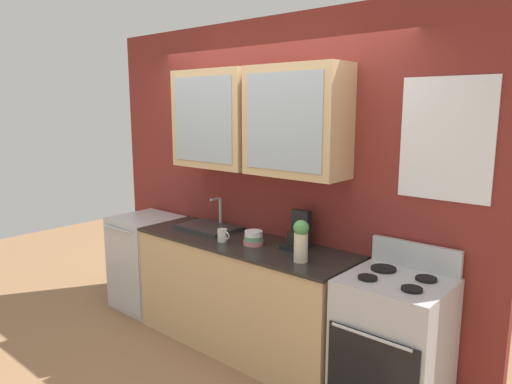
% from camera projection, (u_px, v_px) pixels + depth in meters
% --- Properties ---
extents(ground_plane, '(10.00, 10.00, 0.00)m').
position_uv_depth(ground_plane, '(242.00, 346.00, 4.01)').
color(ground_plane, '#936B47').
extents(back_wall_unit, '(3.85, 0.44, 2.71)m').
position_uv_depth(back_wall_unit, '(266.00, 165.00, 3.96)').
color(back_wall_unit, maroon).
rests_on(back_wall_unit, ground_plane).
extents(counter, '(1.97, 0.64, 0.92)m').
position_uv_depth(counter, '(242.00, 294.00, 3.93)').
color(counter, tan).
rests_on(counter, ground_plane).
extents(stove_range, '(0.64, 0.64, 1.10)m').
position_uv_depth(stove_range, '(393.00, 346.00, 3.07)').
color(stove_range, silver).
rests_on(stove_range, ground_plane).
extents(sink_faucet, '(0.52, 0.36, 0.27)m').
position_uv_depth(sink_faucet, '(209.00, 227.00, 4.22)').
color(sink_faucet, '#2D2D30').
rests_on(sink_faucet, counter).
extents(bowl_stack, '(0.16, 0.16, 0.11)m').
position_uv_depth(bowl_stack, '(254.00, 238.00, 3.74)').
color(bowl_stack, '#D87F84').
rests_on(bowl_stack, counter).
extents(vase, '(0.11, 0.11, 0.30)m').
position_uv_depth(vase, '(301.00, 240.00, 3.31)').
color(vase, beige).
rests_on(vase, counter).
extents(cup_near_sink, '(0.12, 0.08, 0.10)m').
position_uv_depth(cup_near_sink, '(223.00, 235.00, 3.82)').
color(cup_near_sink, silver).
rests_on(cup_near_sink, counter).
extents(dishwasher, '(0.58, 0.62, 0.92)m').
position_uv_depth(dishwasher, '(147.00, 262.00, 4.75)').
color(dishwasher, silver).
rests_on(dishwasher, ground_plane).
extents(coffee_maker, '(0.17, 0.20, 0.29)m').
position_uv_depth(coffee_maker, '(298.00, 234.00, 3.65)').
color(coffee_maker, black).
rests_on(coffee_maker, counter).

